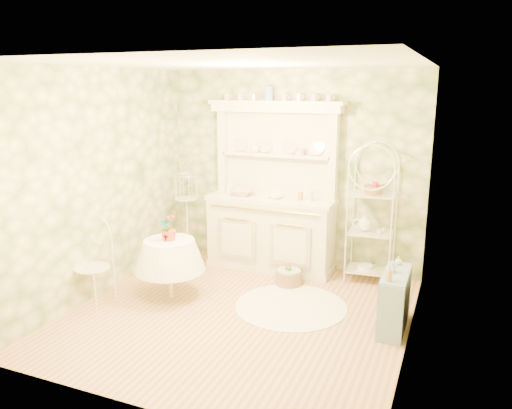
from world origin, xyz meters
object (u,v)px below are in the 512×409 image
at_px(cafe_chair, 92,267).
at_px(floor_basket, 289,276).
at_px(side_shelf, 395,300).
at_px(bakers_rack, 372,211).
at_px(kitchen_dresser, 271,187).
at_px(round_table, 170,267).
at_px(birdcage_stand, 187,214).

height_order(cafe_chair, floor_basket, cafe_chair).
relative_size(side_shelf, cafe_chair, 0.81).
bearing_deg(bakers_rack, cafe_chair, -149.87).
xyz_separation_m(kitchen_dresser, round_table, (-0.75, -1.39, -0.77)).
bearing_deg(cafe_chair, floor_basket, 45.88).
xyz_separation_m(round_table, birdcage_stand, (-0.49, 1.25, 0.31)).
bearing_deg(cafe_chair, birdcage_stand, 91.89).
bearing_deg(round_table, floor_basket, 37.05).
distance_m(round_table, cafe_chair, 0.89).
bearing_deg(round_table, kitchen_dresser, 61.58).
bearing_deg(side_shelf, cafe_chair, -172.93).
relative_size(kitchen_dresser, cafe_chair, 2.50).
bearing_deg(cafe_chair, round_table, 45.66).
bearing_deg(bakers_rack, kitchen_dresser, 176.97).
distance_m(cafe_chair, birdcage_stand, 1.81).
height_order(kitchen_dresser, birdcage_stand, kitchen_dresser).
bearing_deg(birdcage_stand, floor_basket, -11.94).
xyz_separation_m(bakers_rack, birdcage_stand, (-2.59, -0.18, -0.25)).
distance_m(side_shelf, birdcage_stand, 3.27).
xyz_separation_m(round_table, cafe_chair, (-0.71, -0.53, 0.08)).
bearing_deg(round_table, cafe_chair, -143.30).
distance_m(kitchen_dresser, floor_basket, 1.23).
bearing_deg(side_shelf, floor_basket, 148.00).
height_order(birdcage_stand, floor_basket, birdcage_stand).
relative_size(kitchen_dresser, round_table, 3.03).
xyz_separation_m(kitchen_dresser, bakers_rack, (1.35, 0.04, -0.21)).
height_order(side_shelf, round_table, round_table).
xyz_separation_m(round_table, floor_basket, (1.19, 0.90, -0.27)).
relative_size(bakers_rack, birdcage_stand, 1.36).
relative_size(round_table, cafe_chair, 0.82).
height_order(bakers_rack, birdcage_stand, bakers_rack).
bearing_deg(kitchen_dresser, bakers_rack, 1.72).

